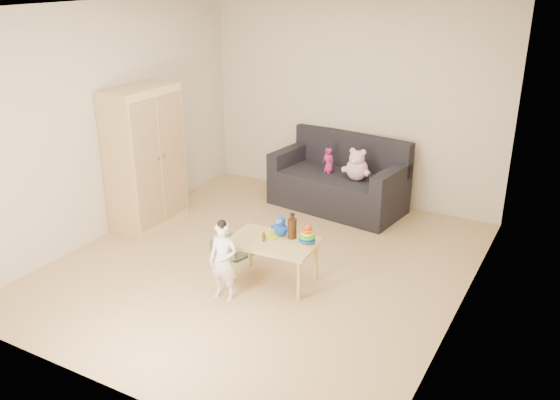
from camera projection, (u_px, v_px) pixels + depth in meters
The scene contains 13 objects.
room at pixel (263, 146), 5.77m from camera, with size 4.50×4.50×4.50m.
wardrobe at pixel (145, 158), 6.93m from camera, with size 0.46×0.93×1.67m, color #D8B576.
sofa at pixel (337, 191), 7.60m from camera, with size 1.66×0.83×0.47m, color black.
play_table at pixel (273, 261), 5.83m from camera, with size 0.84×0.53×0.44m, color tan.
storage_bin at pixel (233, 247), 6.47m from camera, with size 0.41×0.31×0.12m, color slate, non-canonical shape.
toddler at pixel (223, 262), 5.48m from camera, with size 0.28×0.19×0.76m, color white.
pink_bear at pixel (357, 167), 7.25m from camera, with size 0.29×0.25×0.34m, color #F3B3C9, non-canonical shape.
doll at pixel (328, 160), 7.50m from camera, with size 0.16×0.11×0.32m, color #BE236E.
ring_stacker at pixel (307, 237), 5.66m from camera, with size 0.17×0.17×0.19m.
brown_bottle at pixel (292, 228), 5.77m from camera, with size 0.09×0.09×0.26m.
blue_plush at pixel (281, 226), 5.83m from camera, with size 0.17×0.14×0.21m, color blue, non-canonical shape.
wooden_figure at pixel (264, 237), 5.72m from camera, with size 0.04×0.03×0.10m, color brown, non-canonical shape.
yellow_book at pixel (270, 235), 5.85m from camera, with size 0.18×0.18×0.01m, color #C1CE15.
Camera 1 is at (2.84, -4.77, 2.95)m, focal length 38.00 mm.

